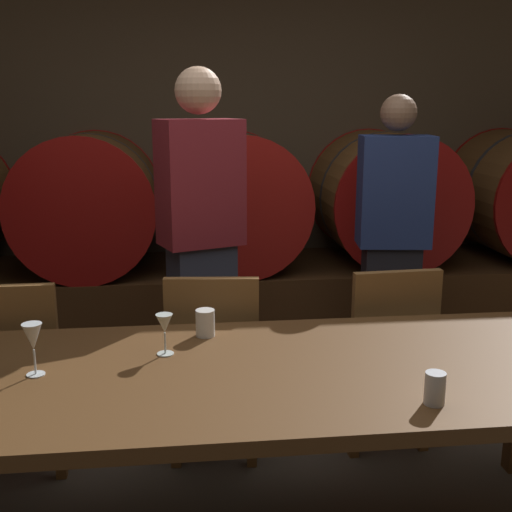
{
  "coord_description": "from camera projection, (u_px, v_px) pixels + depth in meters",
  "views": [
    {
      "loc": [
        -0.37,
        -2.07,
        1.59
      ],
      "look_at": [
        -0.08,
        0.47,
        0.98
      ],
      "focal_mm": 44.6,
      "sensor_mm": 36.0,
      "label": 1
    }
  ],
  "objects": [
    {
      "name": "wine_barrel_center",
      "position": [
        236.0,
        200.0,
        4.21
      ],
      "size": [
        0.89,
        0.88,
        0.89
      ],
      "color": "brown",
      "rests_on": "barrel_shelf"
    },
    {
      "name": "cup_right",
      "position": [
        435.0,
        388.0,
        1.87
      ],
      "size": [
        0.06,
        0.06,
        0.1
      ],
      "primitive_type": "cylinder",
      "color": "silver",
      "rests_on": "dining_table"
    },
    {
      "name": "wine_barrel_right",
      "position": [
        384.0,
        197.0,
        4.32
      ],
      "size": [
        0.89,
        0.88,
        0.89
      ],
      "color": "brown",
      "rests_on": "barrel_shelf"
    },
    {
      "name": "wine_glass_center_right",
      "position": [
        33.0,
        338.0,
        2.06
      ],
      "size": [
        0.07,
        0.07,
        0.18
      ],
      "color": "white",
      "rests_on": "dining_table"
    },
    {
      "name": "wine_glass_far_right",
      "position": [
        164.0,
        325.0,
        2.23
      ],
      "size": [
        0.06,
        0.06,
        0.15
      ],
      "color": "silver",
      "rests_on": "dining_table"
    },
    {
      "name": "chair_center",
      "position": [
        214.0,
        356.0,
        2.85
      ],
      "size": [
        0.44,
        0.44,
        0.88
      ],
      "rotation": [
        0.0,
        0.0,
        3.05
      ],
      "color": "brown",
      "rests_on": "ground"
    },
    {
      "name": "cup_center",
      "position": [
        205.0,
        323.0,
        2.43
      ],
      "size": [
        0.07,
        0.07,
        0.1
      ],
      "primitive_type": "cylinder",
      "color": "white",
      "rests_on": "dining_table"
    },
    {
      "name": "guest_center",
      "position": [
        201.0,
        247.0,
        3.11
      ],
      "size": [
        0.44,
        0.36,
        1.76
      ],
      "rotation": [
        0.0,
        0.0,
        3.5
      ],
      "color": "#33384C",
      "rests_on": "ground"
    },
    {
      "name": "barrel_shelf",
      "position": [
        241.0,
        301.0,
        4.38
      ],
      "size": [
        6.05,
        0.9,
        0.53
      ],
      "primitive_type": "cube",
      "color": "#4C2D16",
      "rests_on": "ground"
    },
    {
      "name": "chair_left",
      "position": [
        18.0,
        366.0,
        2.74
      ],
      "size": [
        0.4,
        0.4,
        0.88
      ],
      "rotation": [
        0.0,
        0.0,
        3.15
      ],
      "color": "brown",
      "rests_on": "ground"
    },
    {
      "name": "chair_right",
      "position": [
        385.0,
        347.0,
        2.95
      ],
      "size": [
        0.42,
        0.42,
        0.88
      ],
      "rotation": [
        0.0,
        0.0,
        3.2
      ],
      "color": "brown",
      "rests_on": "ground"
    },
    {
      "name": "wine_barrel_left",
      "position": [
        90.0,
        202.0,
        4.11
      ],
      "size": [
        0.89,
        0.88,
        0.89
      ],
      "color": "brown",
      "rests_on": "barrel_shelf"
    },
    {
      "name": "dining_table",
      "position": [
        220.0,
        386.0,
        2.14
      ],
      "size": [
        2.8,
        0.94,
        0.72
      ],
      "color": "brown",
      "rests_on": "ground"
    },
    {
      "name": "back_wall",
      "position": [
        233.0,
        129.0,
        4.64
      ],
      "size": [
        6.73,
        0.24,
        2.82
      ],
      "primitive_type": "cube",
      "color": "brown",
      "rests_on": "ground"
    },
    {
      "name": "guest_right",
      "position": [
        392.0,
        245.0,
        3.49
      ],
      "size": [
        0.41,
        0.29,
        1.64
      ],
      "rotation": [
        0.0,
        0.0,
        3.01
      ],
      "color": "black",
      "rests_on": "ground"
    }
  ]
}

